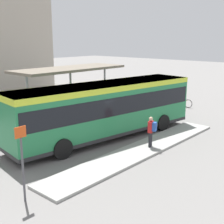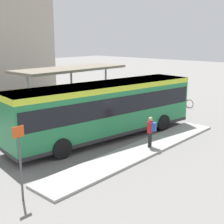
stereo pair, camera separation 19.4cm
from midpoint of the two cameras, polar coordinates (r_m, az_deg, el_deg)
ground_plane at (r=18.47m, az=-0.93°, el=-4.68°), size 120.00×120.00×0.00m
curb_island at (r=16.39m, az=5.63°, el=-6.93°), size 12.60×1.80×0.12m
city_bus at (r=17.98m, az=-0.93°, el=1.01°), size 12.13×4.26×3.21m
pedestrian_waiting at (r=16.44m, az=7.47°, el=-3.27°), size 0.46×0.50×1.63m
bicycle_yellow at (r=27.06m, az=13.28°, el=1.63°), size 0.48×1.68×0.72m
bicycle_white at (r=27.15m, az=11.79°, el=1.79°), size 0.48×1.77×0.76m
bicycle_orange at (r=27.75m, az=10.94°, el=2.01°), size 0.48×1.62×0.70m
bicycle_green at (r=27.92m, az=9.56°, el=2.15°), size 0.48×1.65×0.71m
station_shelter at (r=23.52m, az=-7.28°, el=7.63°), size 8.88×3.13×3.58m
potted_planter_near_shelter at (r=21.60m, az=-2.57°, el=0.07°), size 0.93×0.93×1.44m
platform_sign at (r=11.52m, az=-15.96°, el=-8.48°), size 0.44×0.08×2.80m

